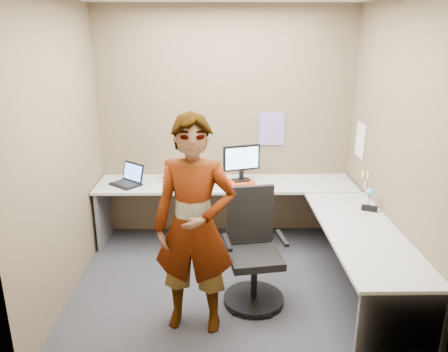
{
  "coord_description": "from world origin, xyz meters",
  "views": [
    {
      "loc": [
        -0.09,
        -3.8,
        2.37
      ],
      "look_at": [
        -0.03,
        0.25,
        1.05
      ],
      "focal_mm": 35.0,
      "sensor_mm": 36.0,
      "label": 1
    }
  ],
  "objects_px": {
    "person": "(194,227)",
    "desk": "(269,214)",
    "monitor": "(242,160)",
    "office_chair": "(253,258)"
  },
  "relations": [
    {
      "from": "monitor",
      "to": "office_chair",
      "type": "height_order",
      "value": "monitor"
    },
    {
      "from": "desk",
      "to": "person",
      "type": "relative_size",
      "value": 1.64
    },
    {
      "from": "desk",
      "to": "person",
      "type": "height_order",
      "value": "person"
    },
    {
      "from": "monitor",
      "to": "person",
      "type": "height_order",
      "value": "person"
    },
    {
      "from": "desk",
      "to": "office_chair",
      "type": "relative_size",
      "value": 2.84
    },
    {
      "from": "monitor",
      "to": "person",
      "type": "bearing_deg",
      "value": -124.08
    },
    {
      "from": "person",
      "to": "desk",
      "type": "bearing_deg",
      "value": 62.01
    },
    {
      "from": "desk",
      "to": "monitor",
      "type": "xyz_separation_m",
      "value": [
        -0.26,
        0.52,
        0.44
      ]
    },
    {
      "from": "office_chair",
      "to": "person",
      "type": "relative_size",
      "value": 0.58
    },
    {
      "from": "monitor",
      "to": "office_chair",
      "type": "xyz_separation_m",
      "value": [
        0.05,
        -1.16,
        -0.6
      ]
    }
  ]
}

